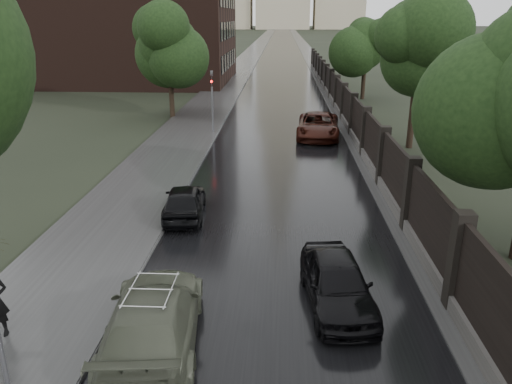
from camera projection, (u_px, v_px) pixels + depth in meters
name	position (u px, v px, depth m)	size (l,w,h in m)	color
road	(282.00, 36.00, 187.41)	(8.00, 420.00, 0.02)	black
sidewalk_left	(266.00, 36.00, 187.68)	(4.00, 420.00, 0.16)	#2D2D2D
verge_right	(297.00, 36.00, 187.14)	(3.00, 420.00, 0.08)	#2D2D2D
fence_right	(341.00, 102.00, 38.11)	(0.45, 75.72, 2.70)	#383533
tree_left_far	(169.00, 45.00, 35.40)	(4.25, 4.25, 7.39)	black
tree_right_b	(418.00, 60.00, 27.23)	(4.08, 4.08, 7.01)	black
tree_right_c	(366.00, 43.00, 44.18)	(4.08, 4.08, 7.01)	black
traffic_light	(212.00, 97.00, 31.46)	(0.16, 0.32, 4.00)	#59595E
volga_sedan	(153.00, 320.00, 11.24)	(2.05, 5.05, 1.47)	#4D5241
hatchback_left	(184.00, 201.00, 18.77)	(1.48, 3.68, 1.25)	black
car_right_near	(337.00, 282.00, 12.94)	(1.59, 3.95, 1.34)	black
car_right_far	(318.00, 126.00, 31.02)	(2.52, 5.46, 1.52)	black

